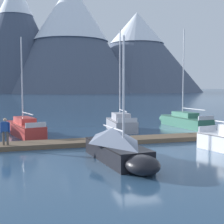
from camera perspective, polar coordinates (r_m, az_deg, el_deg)
name	(u,v)px	position (r m, az deg, el deg)	size (l,w,h in m)	color
ground_plane	(136,155)	(18.77, 4.26, -7.56)	(700.00, 700.00, 0.00)	#2D4C6B
mountain_central_massif	(16,35)	(203.34, -16.68, 13.07)	(59.92, 59.92, 67.03)	#424C60
mountain_shoulder_ridge	(71,35)	(196.30, -7.31, 13.50)	(79.42, 79.42, 64.22)	#4C566B
mountain_east_summit	(137,51)	(217.47, 4.42, 10.80)	(86.97, 86.97, 52.42)	#4C566B
dock	(119,141)	(22.52, 1.18, -5.11)	(29.87, 3.85, 0.30)	brown
sailboat_mid_dock_port	(23,127)	(27.06, -15.50, -2.64)	(3.56, 7.27, 7.88)	#B2332D
sailboat_mid_dock_starboard	(118,146)	(16.90, 1.13, -6.12)	(2.72, 6.82, 6.45)	black
sailboat_far_berth	(120,123)	(28.75, 1.46, -1.99)	(2.03, 5.47, 8.92)	#93939E
sailboat_end_of_dock	(182,120)	(32.37, 12.43, -1.41)	(2.82, 7.63, 9.46)	#336B56
person_on_dock	(5,130)	(20.93, -18.47, -3.01)	(0.58, 0.30, 1.69)	brown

